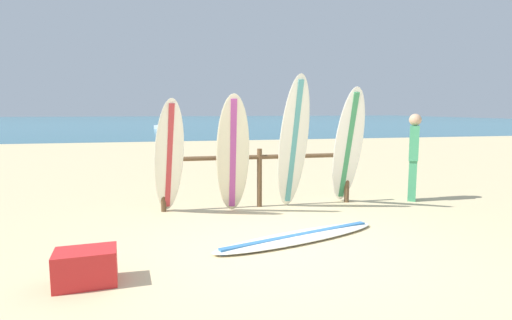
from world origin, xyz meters
TOP-DOWN VIEW (x-y plane):
  - ground_plane at (0.00, 0.00)m, footprint 120.00×120.00m
  - ocean_water at (0.00, 58.00)m, footprint 120.00×80.00m
  - surfboard_rack at (0.20, 2.28)m, footprint 3.52×0.09m
  - surfboard_leaning_far_left at (-1.40, 1.99)m, footprint 0.61×0.89m
  - surfboard_leaning_left at (-0.36, 1.86)m, footprint 0.59×0.66m
  - surfboard_leaning_center_left at (0.73, 1.96)m, footprint 0.58×0.73m
  - surfboard_leaning_center at (1.76, 1.97)m, footprint 0.69×1.17m
  - surfboard_lying_on_sand at (0.31, 0.31)m, footprint 2.63×1.30m
  - beachgoer_standing at (3.20, 2.13)m, footprint 0.29×0.32m
  - small_boat_offshore at (-1.58, 32.48)m, footprint 2.08×1.86m
  - cooler_box at (-2.26, -0.60)m, footprint 0.64×0.46m

SIDE VIEW (x-z plane):
  - ground_plane at x=0.00m, z-range 0.00..0.00m
  - ocean_water at x=0.00m, z-range 0.00..0.01m
  - surfboard_lying_on_sand at x=0.31m, z-range -0.01..0.08m
  - cooler_box at x=-2.26m, z-range 0.00..0.36m
  - small_boat_offshore at x=-1.58m, z-range -0.10..0.61m
  - surfboard_rack at x=0.20m, z-range 0.18..1.24m
  - beachgoer_standing at x=3.20m, z-range 0.08..1.77m
  - surfboard_leaning_far_left at x=-1.40m, z-range 0.00..1.96m
  - surfboard_leaning_left at x=-0.36m, z-range 0.00..2.03m
  - surfboard_leaning_center at x=1.76m, z-range 0.00..2.16m
  - surfboard_leaning_center_left at x=0.73m, z-range 0.00..2.36m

